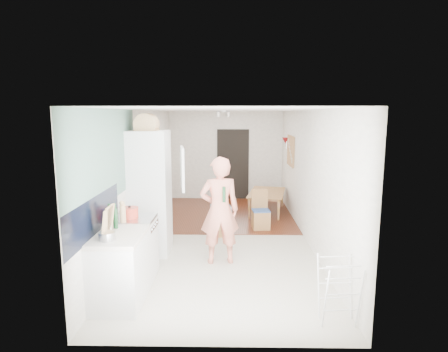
{
  "coord_description": "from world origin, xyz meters",
  "views": [
    {
      "loc": [
        0.12,
        -7.09,
        2.43
      ],
      "look_at": [
        -0.0,
        0.2,
        1.21
      ],
      "focal_mm": 30.0,
      "sensor_mm": 36.0,
      "label": 1
    }
  ],
  "objects_px": {
    "stool": "(222,224)",
    "dining_chair": "(261,210)",
    "dining_table": "(268,204)",
    "drying_rack": "(338,292)",
    "person": "(220,201)"
  },
  "relations": [
    {
      "from": "dining_table",
      "to": "stool",
      "type": "relative_size",
      "value": 2.82
    },
    {
      "from": "person",
      "to": "stool",
      "type": "bearing_deg",
      "value": -98.83
    },
    {
      "from": "person",
      "to": "dining_chair",
      "type": "xyz_separation_m",
      "value": [
        0.82,
        1.82,
        -0.62
      ]
    },
    {
      "from": "dining_chair",
      "to": "drying_rack",
      "type": "bearing_deg",
      "value": -86.44
    },
    {
      "from": "dining_table",
      "to": "stool",
      "type": "distance_m",
      "value": 2.07
    },
    {
      "from": "stool",
      "to": "drying_rack",
      "type": "relative_size",
      "value": 0.57
    },
    {
      "from": "dining_table",
      "to": "stool",
      "type": "bearing_deg",
      "value": 159.09
    },
    {
      "from": "person",
      "to": "dining_chair",
      "type": "bearing_deg",
      "value": -122.83
    },
    {
      "from": "dining_table",
      "to": "drying_rack",
      "type": "xyz_separation_m",
      "value": [
        0.32,
        -4.97,
        0.17
      ]
    },
    {
      "from": "dining_table",
      "to": "dining_chair",
      "type": "relative_size",
      "value": 1.5
    },
    {
      "from": "stool",
      "to": "dining_chair",
      "type": "bearing_deg",
      "value": 26.65
    },
    {
      "from": "person",
      "to": "dining_chair",
      "type": "height_order",
      "value": "person"
    },
    {
      "from": "dining_chair",
      "to": "stool",
      "type": "height_order",
      "value": "dining_chair"
    },
    {
      "from": "person",
      "to": "dining_table",
      "type": "height_order",
      "value": "person"
    },
    {
      "from": "stool",
      "to": "drying_rack",
      "type": "bearing_deg",
      "value": -66.16
    }
  ]
}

